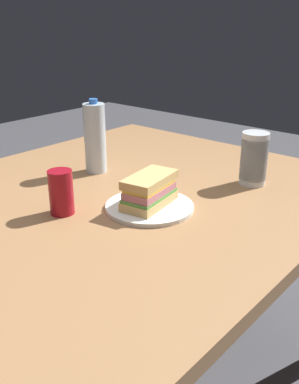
{
  "coord_description": "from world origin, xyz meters",
  "views": [
    {
      "loc": [
        -0.74,
        -0.87,
        1.26
      ],
      "look_at": [
        0.12,
        -0.14,
        0.8
      ],
      "focal_mm": 41.34,
      "sensor_mm": 36.0,
      "label": 1
    }
  ],
  "objects_px": {
    "sandwich": "(150,190)",
    "water_bottle_tall": "(95,138)",
    "paper_plate": "(150,207)",
    "dining_table": "(85,233)",
    "plastic_cup_stack": "(254,159)",
    "soda_can_red": "(61,192)"
  },
  "relations": [
    {
      "from": "dining_table",
      "to": "paper_plate",
      "type": "relative_size",
      "value": 6.78
    },
    {
      "from": "paper_plate",
      "to": "soda_can_red",
      "type": "xyz_separation_m",
      "value": [
        -0.18,
        0.16,
        0.05
      ]
    },
    {
      "from": "dining_table",
      "to": "paper_plate",
      "type": "height_order",
      "value": "paper_plate"
    },
    {
      "from": "soda_can_red",
      "to": "dining_table",
      "type": "bearing_deg",
      "value": -15.67
    },
    {
      "from": "dining_table",
      "to": "water_bottle_tall",
      "type": "bearing_deg",
      "value": 39.94
    },
    {
      "from": "soda_can_red",
      "to": "water_bottle_tall",
      "type": "bearing_deg",
      "value": 31.7
    },
    {
      "from": "water_bottle_tall",
      "to": "plastic_cup_stack",
      "type": "distance_m",
      "value": 0.52
    },
    {
      "from": "paper_plate",
      "to": "water_bottle_tall",
      "type": "height_order",
      "value": "water_bottle_tall"
    },
    {
      "from": "paper_plate",
      "to": "plastic_cup_stack",
      "type": "xyz_separation_m",
      "value": [
        0.36,
        -0.12,
        0.08
      ]
    },
    {
      "from": "sandwich",
      "to": "water_bottle_tall",
      "type": "bearing_deg",
      "value": 71.02
    },
    {
      "from": "sandwich",
      "to": "plastic_cup_stack",
      "type": "height_order",
      "value": "plastic_cup_stack"
    },
    {
      "from": "paper_plate",
      "to": "water_bottle_tall",
      "type": "bearing_deg",
      "value": 70.65
    },
    {
      "from": "plastic_cup_stack",
      "to": "paper_plate",
      "type": "bearing_deg",
      "value": 161.48
    },
    {
      "from": "dining_table",
      "to": "plastic_cup_stack",
      "type": "height_order",
      "value": "plastic_cup_stack"
    },
    {
      "from": "sandwich",
      "to": "water_bottle_tall",
      "type": "height_order",
      "value": "water_bottle_tall"
    },
    {
      "from": "sandwich",
      "to": "plastic_cup_stack",
      "type": "distance_m",
      "value": 0.38
    },
    {
      "from": "dining_table",
      "to": "soda_can_red",
      "type": "distance_m",
      "value": 0.15
    },
    {
      "from": "water_bottle_tall",
      "to": "plastic_cup_stack",
      "type": "xyz_separation_m",
      "value": [
        0.24,
        -0.46,
        -0.03
      ]
    },
    {
      "from": "sandwich",
      "to": "paper_plate",
      "type": "bearing_deg",
      "value": -144.15
    },
    {
      "from": "paper_plate",
      "to": "sandwich",
      "type": "relative_size",
      "value": 1.27
    },
    {
      "from": "paper_plate",
      "to": "soda_can_red",
      "type": "height_order",
      "value": "soda_can_red"
    },
    {
      "from": "water_bottle_tall",
      "to": "sandwich",
      "type": "bearing_deg",
      "value": -108.98
    }
  ]
}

